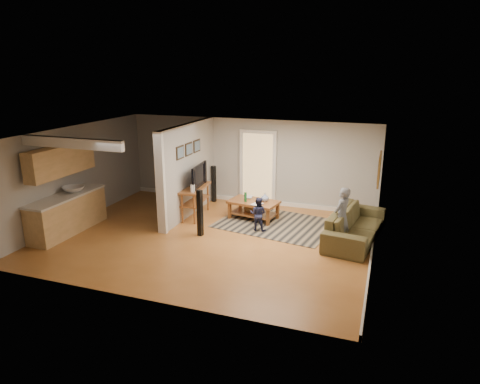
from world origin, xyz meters
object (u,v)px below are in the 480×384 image
speaker_left (200,213)px  sofa (355,240)px  tv_console (196,190)px  toddler (258,230)px  coffee_table (254,205)px  child (340,244)px  speaker_right (214,184)px  toy_basket (251,210)px

speaker_left → sofa: bearing=25.3°
tv_console → toddler: tv_console is taller
coffee_table → child: 2.61m
speaker_left → speaker_right: speaker_left is taller
coffee_table → toy_basket: 0.36m
toy_basket → coffee_table: bearing=-55.5°
speaker_right → toddler: size_ratio=1.28×
tv_console → speaker_left: size_ratio=1.21×
sofa → toddler: bearing=102.8°
tv_console → speaker_left: 1.40m
speaker_right → toy_basket: size_ratio=2.64×
toddler → child: bearing=173.3°
coffee_table → speaker_right: speaker_right is taller
sofa → speaker_right: speaker_right is taller
speaker_right → speaker_left: bearing=-55.6°
child → toddler: child is taller
speaker_right → tv_console: bearing=-68.8°
sofa → child: (-0.30, -0.39, 0.00)m
tv_console → toy_basket: tv_console is taller
tv_console → child: (3.93, -0.65, -0.76)m
sofa → coffee_table: bearing=86.0°
sofa → toy_basket: (-2.83, 0.81, 0.15)m
speaker_left → toy_basket: size_ratio=2.73×
coffee_table → toddler: size_ratio=1.62×
toy_basket → toddler: bearing=-63.7°
toy_basket → child: (2.53, -1.21, -0.15)m
speaker_left → toddler: bearing=43.1°
sofa → coffee_table: 2.77m
toddler → coffee_table: bearing=-66.8°
coffee_table → tv_console: (-1.55, -0.34, 0.37)m
sofa → coffee_table: (-2.68, 0.60, 0.39)m
sofa → toddler: size_ratio=2.87×
speaker_right → toddler: (1.96, -1.84, -0.55)m
sofa → tv_console: (-4.23, 0.26, 0.76)m
speaker_right → toy_basket: 1.74m
tv_console → toddler: (1.89, -0.43, -0.76)m
speaker_right → sofa: bearing=-2.6°
coffee_table → speaker_right: (-1.62, 1.07, 0.16)m
speaker_left → toddler: 1.55m
speaker_left → toy_basket: bearing=77.9°
toy_basket → toddler: (0.49, -0.98, -0.15)m
speaker_left → child: bearing=20.1°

